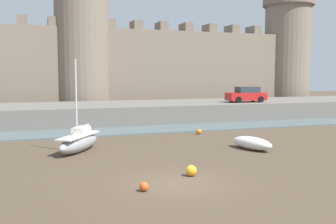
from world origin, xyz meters
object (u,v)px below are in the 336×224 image
at_px(mooring_buoy_mid_mud, 144,187).
at_px(car_quay_west, 246,95).
at_px(mooring_buoy_off_centre, 191,171).
at_px(rowboat_foreground_right, 252,143).
at_px(mooring_buoy_near_shore, 199,132).
at_px(sailboat_near_channel_left, 79,142).

bearing_deg(mooring_buoy_mid_mud, car_quay_west, 51.65).
distance_m(mooring_buoy_off_centre, car_quay_west, 24.90).
xyz_separation_m(rowboat_foreground_right, mooring_buoy_mid_mud, (-8.64, -6.33, -0.22)).
relative_size(rowboat_foreground_right, mooring_buoy_near_shore, 7.86).
distance_m(rowboat_foreground_right, mooring_buoy_mid_mud, 10.71).
bearing_deg(mooring_buoy_near_shore, car_quay_west, 43.10).
distance_m(sailboat_near_channel_left, car_quay_west, 22.59).
relative_size(rowboat_foreground_right, mooring_buoy_off_centre, 6.50).
bearing_deg(mooring_buoy_mid_mud, mooring_buoy_near_shore, 58.53).
distance_m(rowboat_foreground_right, mooring_buoy_near_shore, 6.87).
xyz_separation_m(rowboat_foreground_right, mooring_buoy_near_shore, (-0.58, 6.85, -0.20)).
bearing_deg(mooring_buoy_off_centre, mooring_buoy_mid_mud, -149.42).
height_order(mooring_buoy_near_shore, mooring_buoy_off_centre, mooring_buoy_off_centre).
relative_size(mooring_buoy_near_shore, mooring_buoy_mid_mud, 1.11).
bearing_deg(sailboat_near_channel_left, mooring_buoy_near_shore, 23.08).
distance_m(rowboat_foreground_right, mooring_buoy_off_centre, 7.65).
height_order(rowboat_foreground_right, car_quay_west, car_quay_west).
relative_size(mooring_buoy_mid_mud, car_quay_west, 0.09).
distance_m(rowboat_foreground_right, sailboat_near_channel_left, 10.52).
bearing_deg(mooring_buoy_off_centre, car_quay_west, 54.21).
bearing_deg(sailboat_near_channel_left, car_quay_west, 34.00).
bearing_deg(mooring_buoy_near_shore, sailboat_near_channel_left, -156.92).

